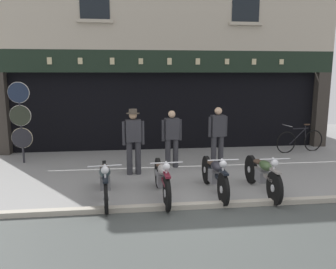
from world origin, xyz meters
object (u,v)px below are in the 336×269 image
at_px(motorcycle_center_right, 262,174).
at_px(motorcycle_left, 105,180).
at_px(shopkeeper_center, 172,136).
at_px(tyre_sign_pole, 20,116).
at_px(salesman_left, 133,139).
at_px(leaning_bicycle, 300,140).
at_px(motorcycle_center, 214,174).
at_px(advert_board_far, 247,102).
at_px(motorcycle_center_left, 162,178).
at_px(salesman_right, 218,133).
at_px(advert_board_near, 217,101).

bearing_deg(motorcycle_center_right, motorcycle_left, 0.37).
xyz_separation_m(shopkeeper_center, tyre_sign_pole, (-4.22, 0.98, 0.49)).
height_order(motorcycle_center_right, salesman_left, salesman_left).
bearing_deg(shopkeeper_center, leaning_bicycle, -170.21).
height_order(motorcycle_center, advert_board_far, advert_board_far).
distance_m(motorcycle_center, tyre_sign_pole, 5.87).
xyz_separation_m(motorcycle_center_left, tyre_sign_pole, (-3.72, 3.27, 0.92)).
relative_size(salesman_right, advert_board_far, 1.58).
height_order(motorcycle_left, leaning_bicycle, leaning_bicycle).
bearing_deg(tyre_sign_pole, motorcycle_left, -51.68).
bearing_deg(motorcycle_center_left, advert_board_near, -118.88).
bearing_deg(motorcycle_center_left, advert_board_far, -128.31).
distance_m(motorcycle_left, advert_board_near, 5.99).
xyz_separation_m(motorcycle_center_right, leaning_bicycle, (2.79, 3.62, -0.05)).
distance_m(motorcycle_center_left, motorcycle_center_right, 2.18).
bearing_deg(motorcycle_left, motorcycle_center_right, 175.08).
bearing_deg(leaning_bicycle, motorcycle_left, 110.52).
height_order(motorcycle_center_left, salesman_right, salesman_right).
bearing_deg(motorcycle_center, motorcycle_left, 1.45).
xyz_separation_m(motorcycle_center, motorcycle_center_right, (1.03, -0.09, 0.00)).
distance_m(tyre_sign_pole, leaning_bicycle, 8.75).
height_order(motorcycle_left, advert_board_far, advert_board_far).
xyz_separation_m(motorcycle_left, advert_board_far, (4.63, 4.66, 1.17)).
height_order(motorcycle_center, shopkeeper_center, shopkeeper_center).
bearing_deg(motorcycle_left, advert_board_far, -139.57).
xyz_separation_m(shopkeeper_center, advert_board_near, (1.89, 2.42, 0.77)).
bearing_deg(motorcycle_center_left, tyre_sign_pole, -43.25).
xyz_separation_m(shopkeeper_center, leaning_bicycle, (4.47, 1.37, -0.49)).
relative_size(motorcycle_center_right, salesman_left, 1.18).
bearing_deg(salesman_left, advert_board_near, -140.04).
relative_size(shopkeeper_center, advert_board_far, 1.52).
bearing_deg(motorcycle_center_left, leaning_bicycle, -145.67).
height_order(shopkeeper_center, advert_board_near, advert_board_near).
xyz_separation_m(motorcycle_center, tyre_sign_pole, (-4.87, 3.15, 0.93)).
distance_m(motorcycle_center_left, salesman_right, 3.02).
bearing_deg(motorcycle_center, salesman_left, -44.52).
bearing_deg(salesman_left, shopkeeper_center, -158.62).
bearing_deg(motorcycle_center_right, salesman_right, -80.57).
relative_size(shopkeeper_center, leaning_bicycle, 0.90).
bearing_deg(motorcycle_center_right, salesman_left, -31.81).
bearing_deg(motorcycle_center_right, motorcycle_center, -4.30).
bearing_deg(salesman_left, motorcycle_center_left, 102.37).
distance_m(motorcycle_center_right, salesman_right, 2.42).
height_order(advert_board_near, leaning_bicycle, advert_board_near).
xyz_separation_m(motorcycle_center_right, tyre_sign_pole, (-5.90, 3.24, 0.93)).
xyz_separation_m(motorcycle_center_right, shopkeeper_center, (-1.68, 2.25, 0.44)).
bearing_deg(shopkeeper_center, advert_board_far, -147.97).
height_order(salesman_right, tyre_sign_pole, tyre_sign_pole).
relative_size(tyre_sign_pole, leaning_bicycle, 1.32).
bearing_deg(salesman_left, tyre_sign_pole, -30.48).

